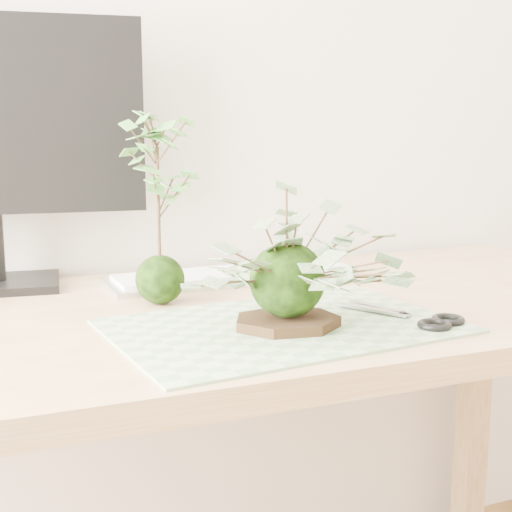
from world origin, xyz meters
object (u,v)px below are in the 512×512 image
Objects in this scene: ivy_kokedama at (288,244)px; maple_kokedama at (157,159)px; desk at (238,357)px; keyboard at (234,276)px.

ivy_kokedama is 0.28m from maple_kokedama.
keyboard reaches higher than desk.
maple_kokedama reaches higher than desk.
keyboard is at bearing 82.54° from ivy_kokedama.
maple_kokedama is (-0.13, 0.22, 0.11)m from ivy_kokedama.
ivy_kokedama is 0.73× the size of keyboard.
keyboard is (0.18, 0.13, -0.23)m from maple_kokedama.
desk is 4.65× the size of maple_kokedama.
maple_kokedama is at bearing 120.92° from ivy_kokedama.
maple_kokedama reaches higher than ivy_kokedama.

